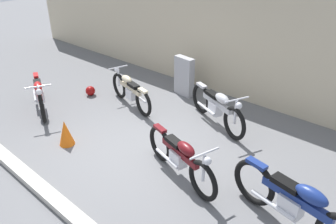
{
  "coord_description": "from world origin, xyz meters",
  "views": [
    {
      "loc": [
        4.19,
        -3.78,
        3.79
      ],
      "look_at": [
        0.08,
        0.82,
        0.55
      ],
      "focal_mm": 35.15,
      "sensor_mm": 36.0,
      "label": 1
    }
  ],
  "objects_px": {
    "motorcycle_cream": "(130,91)",
    "motorcycle_blue": "(296,205)",
    "motorcycle_silver": "(217,107)",
    "motorcycle_maroon": "(180,157)",
    "motorcycle_red": "(39,94)",
    "helmet": "(90,91)",
    "traffic_cone": "(66,133)",
    "stone_marker": "(184,76)"
  },
  "relations": [
    {
      "from": "motorcycle_cream",
      "to": "motorcycle_blue",
      "type": "height_order",
      "value": "motorcycle_blue"
    },
    {
      "from": "motorcycle_silver",
      "to": "motorcycle_maroon",
      "type": "relative_size",
      "value": 1.01
    },
    {
      "from": "motorcycle_red",
      "to": "motorcycle_maroon",
      "type": "xyz_separation_m",
      "value": [
        4.26,
        0.28,
        -0.01
      ]
    },
    {
      "from": "helmet",
      "to": "motorcycle_blue",
      "type": "distance_m",
      "value": 6.15
    },
    {
      "from": "motorcycle_cream",
      "to": "motorcycle_maroon",
      "type": "relative_size",
      "value": 0.97
    },
    {
      "from": "motorcycle_blue",
      "to": "motorcycle_silver",
      "type": "bearing_deg",
      "value": 155.23
    },
    {
      "from": "motorcycle_silver",
      "to": "motorcycle_blue",
      "type": "distance_m",
      "value": 3.19
    },
    {
      "from": "motorcycle_blue",
      "to": "helmet",
      "type": "bearing_deg",
      "value": -177.7
    },
    {
      "from": "traffic_cone",
      "to": "motorcycle_maroon",
      "type": "relative_size",
      "value": 0.28
    },
    {
      "from": "motorcycle_silver",
      "to": "motorcycle_red",
      "type": "bearing_deg",
      "value": -125.37
    },
    {
      "from": "motorcycle_cream",
      "to": "motorcycle_red",
      "type": "distance_m",
      "value": 2.21
    },
    {
      "from": "stone_marker",
      "to": "motorcycle_maroon",
      "type": "distance_m",
      "value": 3.58
    },
    {
      "from": "motorcycle_silver",
      "to": "stone_marker",
      "type": "bearing_deg",
      "value": 176.11
    },
    {
      "from": "traffic_cone",
      "to": "motorcycle_cream",
      "type": "distance_m",
      "value": 2.14
    },
    {
      "from": "motorcycle_red",
      "to": "motorcycle_blue",
      "type": "bearing_deg",
      "value": 29.19
    },
    {
      "from": "motorcycle_silver",
      "to": "motorcycle_maroon",
      "type": "distance_m",
      "value": 2.1
    },
    {
      "from": "traffic_cone",
      "to": "motorcycle_silver",
      "type": "height_order",
      "value": "motorcycle_silver"
    },
    {
      "from": "helmet",
      "to": "motorcycle_blue",
      "type": "height_order",
      "value": "motorcycle_blue"
    },
    {
      "from": "helmet",
      "to": "motorcycle_silver",
      "type": "xyz_separation_m",
      "value": [
        3.48,
        0.95,
        0.32
      ]
    },
    {
      "from": "helmet",
      "to": "motorcycle_red",
      "type": "bearing_deg",
      "value": -97.3
    },
    {
      "from": "stone_marker",
      "to": "motorcycle_red",
      "type": "distance_m",
      "value": 3.71
    },
    {
      "from": "motorcycle_silver",
      "to": "motorcycle_blue",
      "type": "xyz_separation_m",
      "value": [
        2.59,
        -1.85,
        0.03
      ]
    },
    {
      "from": "stone_marker",
      "to": "helmet",
      "type": "xyz_separation_m",
      "value": [
        -1.87,
        -1.75,
        -0.4
      ]
    },
    {
      "from": "motorcycle_cream",
      "to": "motorcycle_red",
      "type": "bearing_deg",
      "value": 62.36
    },
    {
      "from": "motorcycle_silver",
      "to": "motorcycle_blue",
      "type": "relative_size",
      "value": 0.89
    },
    {
      "from": "motorcycle_silver",
      "to": "motorcycle_cream",
      "type": "bearing_deg",
      "value": -141.05
    },
    {
      "from": "motorcycle_cream",
      "to": "motorcycle_maroon",
      "type": "distance_m",
      "value": 3.1
    },
    {
      "from": "helmet",
      "to": "motorcycle_maroon",
      "type": "relative_size",
      "value": 0.13
    },
    {
      "from": "motorcycle_silver",
      "to": "motorcycle_red",
      "type": "height_order",
      "value": "motorcycle_silver"
    },
    {
      "from": "helmet",
      "to": "motorcycle_silver",
      "type": "distance_m",
      "value": 3.62
    },
    {
      "from": "traffic_cone",
      "to": "motorcycle_cream",
      "type": "relative_size",
      "value": 0.29
    },
    {
      "from": "motorcycle_blue",
      "to": "motorcycle_red",
      "type": "height_order",
      "value": "motorcycle_blue"
    },
    {
      "from": "motorcycle_blue",
      "to": "motorcycle_red",
      "type": "xyz_separation_m",
      "value": [
        -6.25,
        -0.44,
        -0.04
      ]
    },
    {
      "from": "motorcycle_red",
      "to": "motorcycle_cream",
      "type": "bearing_deg",
      "value": 73.4
    },
    {
      "from": "motorcycle_red",
      "to": "stone_marker",
      "type": "bearing_deg",
      "value": 81.79
    },
    {
      "from": "motorcycle_cream",
      "to": "motorcycle_maroon",
      "type": "height_order",
      "value": "motorcycle_maroon"
    },
    {
      "from": "helmet",
      "to": "motorcycle_maroon",
      "type": "height_order",
      "value": "motorcycle_maroon"
    },
    {
      "from": "helmet",
      "to": "motorcycle_cream",
      "type": "distance_m",
      "value": 1.37
    },
    {
      "from": "motorcycle_silver",
      "to": "motorcycle_maroon",
      "type": "height_order",
      "value": "motorcycle_silver"
    },
    {
      "from": "motorcycle_maroon",
      "to": "helmet",
      "type": "bearing_deg",
      "value": -179.43
    },
    {
      "from": "helmet",
      "to": "traffic_cone",
      "type": "height_order",
      "value": "traffic_cone"
    },
    {
      "from": "motorcycle_cream",
      "to": "motorcycle_red",
      "type": "relative_size",
      "value": 1.02
    }
  ]
}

